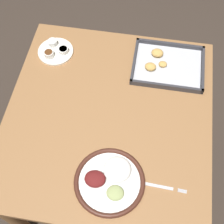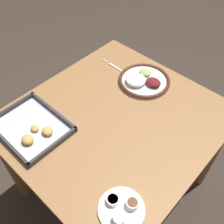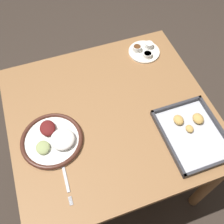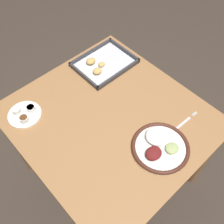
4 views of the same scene
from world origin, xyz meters
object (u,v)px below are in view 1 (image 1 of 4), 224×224
Objects in this scene: fork at (157,186)px; baking_tray at (166,65)px; dinner_plate at (110,180)px; saucer_plate at (55,50)px.

baking_tray is at bearing 93.45° from fork.
dinner_plate is 0.19m from fork.
dinner_plate reaches higher than fork.
fork is at bearing -88.70° from baking_tray.
dinner_plate is 0.83× the size of baking_tray.
fork is 0.82m from saucer_plate.
fork is 1.18× the size of saucer_plate.
saucer_plate is at bearing 121.86° from dinner_plate.
saucer_plate reaches higher than fork.
dinner_plate is at bearing -58.14° from saucer_plate.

